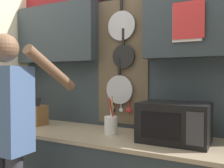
{
  "coord_description": "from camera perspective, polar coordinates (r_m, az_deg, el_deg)",
  "views": [
    {
      "loc": [
        1.13,
        -1.87,
        1.38
      ],
      "look_at": [
        0.03,
        0.21,
        1.31
      ],
      "focal_mm": 40.0,
      "sensor_mm": 36.0,
      "label": 1
    }
  ],
  "objects": [
    {
      "name": "back_wall_unit",
      "position": [
        2.45,
        0.25,
        4.0
      ],
      "size": [
        2.91,
        0.23,
        2.41
      ],
      "color": "#2D383D",
      "rests_on": "ground_plane"
    },
    {
      "name": "microwave",
      "position": [
        1.97,
        14.04,
        -8.49
      ],
      "size": [
        0.52,
        0.35,
        0.3
      ],
      "color": "black",
      "rests_on": "base_cabinet_counter"
    },
    {
      "name": "knife_block",
      "position": [
        2.67,
        -16.31,
        -6.82
      ],
      "size": [
        0.13,
        0.16,
        0.28
      ],
      "color": "brown",
      "rests_on": "base_cabinet_counter"
    },
    {
      "name": "utensil_crock",
      "position": [
        2.18,
        -0.24,
        -9.2
      ],
      "size": [
        0.11,
        0.11,
        0.33
      ],
      "color": "white",
      "rests_on": "base_cabinet_counter"
    },
    {
      "name": "person",
      "position": [
        2.01,
        -22.98,
        -9.07
      ],
      "size": [
        0.54,
        0.61,
        1.69
      ],
      "color": "#383842",
      "rests_on": "ground_plane"
    }
  ]
}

